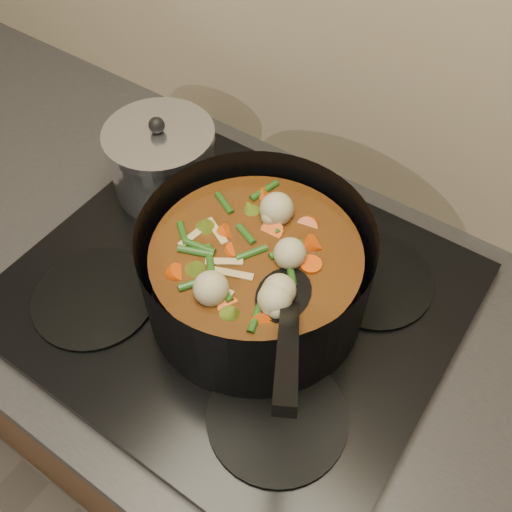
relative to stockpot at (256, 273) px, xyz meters
The scene contains 4 objects.
counter 0.55m from the stockpot, behind, with size 2.64×0.64×0.91m.
stovetop 0.09m from the stockpot, behind, with size 0.62×0.54×0.03m.
stockpot is the anchor object (origin of this frame).
saucepan 0.28m from the stockpot, 157.32° to the left, with size 0.18×0.18×0.15m.
Camera 1 is at (0.30, 1.55, 1.62)m, focal length 40.00 mm.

